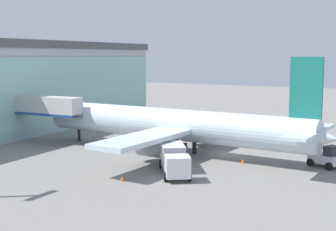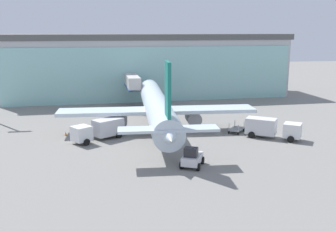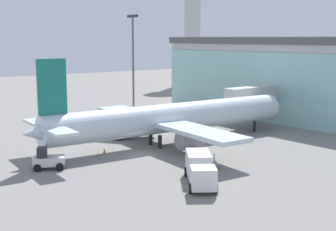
# 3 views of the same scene
# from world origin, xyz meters

# --- Properties ---
(ground) EXTENTS (240.00, 240.00, 0.00)m
(ground) POSITION_xyz_m (0.00, 0.00, 0.00)
(ground) COLOR gray
(terminal_building) EXTENTS (62.17, 18.30, 13.63)m
(terminal_building) POSITION_xyz_m (0.01, 35.90, 6.82)
(terminal_building) COLOR #BABABA
(terminal_building) RESTS_ON ground
(jet_bridge) EXTENTS (2.72, 14.91, 6.13)m
(jet_bridge) POSITION_xyz_m (-4.33, 25.81, 4.75)
(jet_bridge) COLOR beige
(jet_bridge) RESTS_ON ground
(airplane) EXTENTS (28.68, 38.22, 11.29)m
(airplane) POSITION_xyz_m (-1.88, 5.71, 3.37)
(airplane) COLOR silver
(airplane) RESTS_ON ground
(catering_truck) EXTENTS (7.24, 5.99, 2.65)m
(catering_truck) POSITION_xyz_m (-10.20, 1.21, 1.47)
(catering_truck) COLOR silver
(catering_truck) RESTS_ON ground
(fuel_truck) EXTENTS (7.28, 5.92, 2.65)m
(fuel_truck) POSITION_xyz_m (12.93, -1.64, 1.47)
(fuel_truck) COLOR silver
(fuel_truck) RESTS_ON ground
(baggage_cart) EXTENTS (3.02, 3.17, 1.50)m
(baggage_cart) POSITION_xyz_m (9.27, 1.94, 0.50)
(baggage_cart) COLOR gray
(baggage_cart) RESTS_ON ground
(pushback_tug) EXTENTS (3.24, 3.67, 2.30)m
(pushback_tug) POSITION_xyz_m (-0.23, -11.18, 0.97)
(pushback_tug) COLOR silver
(pushback_tug) RESTS_ON ground
(safety_cone_nose) EXTENTS (0.36, 0.36, 0.55)m
(safety_cone_nose) POSITION_xyz_m (-2.83, -3.11, 0.28)
(safety_cone_nose) COLOR orange
(safety_cone_nose) RESTS_ON ground
(safety_cone_wingtip) EXTENTS (0.36, 0.36, 0.55)m
(safety_cone_wingtip) POSITION_xyz_m (-14.99, 4.00, 0.28)
(safety_cone_wingtip) COLOR orange
(safety_cone_wingtip) RESTS_ON ground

